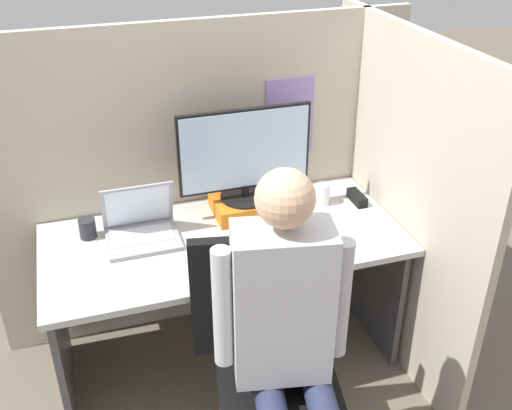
% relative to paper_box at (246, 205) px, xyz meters
% --- Properties ---
extents(cubicle_panel_back, '(2.10, 0.05, 1.60)m').
position_rel_paper_box_xyz_m(cubicle_panel_back, '(-0.15, 0.21, 0.04)').
color(cubicle_panel_back, '#B7AD99').
rests_on(cubicle_panel_back, ground).
extents(cubicle_panel_right, '(0.04, 1.39, 1.60)m').
position_rel_paper_box_xyz_m(cubicle_panel_right, '(0.67, -0.26, 0.04)').
color(cubicle_panel_right, '#B7AD99').
rests_on(cubicle_panel_right, ground).
extents(desk, '(1.60, 0.74, 0.72)m').
position_rel_paper_box_xyz_m(desk, '(-0.16, -0.18, -0.21)').
color(desk, '#B7B7B2').
rests_on(desk, ground).
extents(paper_box, '(0.31, 0.26, 0.08)m').
position_rel_paper_box_xyz_m(paper_box, '(0.00, 0.00, 0.00)').
color(paper_box, orange).
rests_on(paper_box, desk).
extents(monitor, '(0.62, 0.24, 0.44)m').
position_rel_paper_box_xyz_m(monitor, '(0.00, 0.00, 0.26)').
color(monitor, black).
rests_on(monitor, paper_box).
extents(laptop, '(0.32, 0.26, 0.26)m').
position_rel_paper_box_xyz_m(laptop, '(-0.51, -0.08, 0.01)').
color(laptop, '#99999E').
rests_on(laptop, desk).
extents(mouse, '(0.07, 0.04, 0.03)m').
position_rel_paper_box_xyz_m(mouse, '(-0.28, -0.30, -0.03)').
color(mouse, black).
rests_on(mouse, desk).
extents(stapler, '(0.05, 0.14, 0.05)m').
position_rel_paper_box_xyz_m(stapler, '(0.55, -0.07, -0.02)').
color(stapler, black).
rests_on(stapler, desk).
extents(carrot_toy, '(0.04, 0.12, 0.04)m').
position_rel_paper_box_xyz_m(carrot_toy, '(0.05, -0.46, -0.02)').
color(carrot_toy, orange).
rests_on(carrot_toy, desk).
extents(office_chair, '(0.55, 0.60, 0.98)m').
position_rel_paper_box_xyz_m(office_chair, '(-0.15, -0.77, -0.26)').
color(office_chair, black).
rests_on(office_chair, ground).
extents(person, '(0.47, 0.44, 1.37)m').
position_rel_paper_box_xyz_m(person, '(-0.12, -0.91, 0.03)').
color(person, '#282D4C').
rests_on(person, ground).
extents(coffee_mug, '(0.07, 0.07, 0.11)m').
position_rel_paper_box_xyz_m(coffee_mug, '(0.39, -0.03, 0.01)').
color(coffee_mug, white).
rests_on(coffee_mug, desk).
extents(pen_cup, '(0.07, 0.07, 0.09)m').
position_rel_paper_box_xyz_m(pen_cup, '(-0.74, 0.00, 0.01)').
color(pen_cup, '#28282D').
rests_on(pen_cup, desk).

